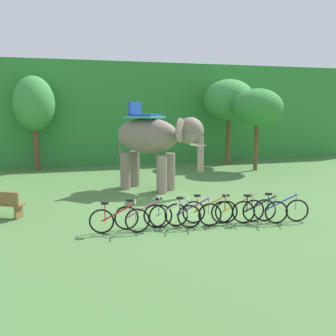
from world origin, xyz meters
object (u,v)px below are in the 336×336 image
(tree_far_left, at_px, (34,104))
(bike_white, at_px, (172,215))
(bike_purple, at_px, (193,214))
(bike_blue, at_px, (281,209))
(elephant, at_px, (154,139))
(wooden_bench, at_px, (0,203))
(tree_center_left, at_px, (229,101))
(bike_pink, at_px, (144,216))
(bike_yellow, at_px, (238,210))
(tree_right, at_px, (257,108))
(bike_red, at_px, (119,220))
(bike_black, at_px, (260,211))
(bike_orange, at_px, (210,211))

(tree_far_left, bearing_deg, bike_white, -69.07)
(bike_purple, height_order, bike_blue, same)
(elephant, distance_m, bike_purple, 5.46)
(elephant, relative_size, wooden_bench, 2.50)
(tree_center_left, xyz_separation_m, bike_white, (-6.80, -11.15, -3.61))
(bike_purple, xyz_separation_m, bike_blue, (2.79, -0.26, 0.00))
(bike_pink, height_order, bike_yellow, same)
(tree_far_left, distance_m, tree_right, 12.55)
(tree_right, relative_size, bike_red, 2.73)
(tree_center_left, distance_m, bike_black, 12.67)
(bike_pink, distance_m, bike_purple, 1.48)
(tree_center_left, distance_m, bike_purple, 13.25)
(bike_pink, xyz_separation_m, bike_blue, (4.25, -0.42, 0.00))
(bike_red, relative_size, bike_purple, 1.01)
(tree_far_left, distance_m, bike_white, 13.41)
(bike_pink, bearing_deg, elephant, 73.40)
(bike_red, xyz_separation_m, bike_orange, (2.79, 0.18, 0.00))
(bike_black, height_order, wooden_bench, bike_black)
(elephant, height_order, bike_purple, elephant)
(bike_white, bearing_deg, tree_far_left, 110.93)
(bike_red, relative_size, wooden_bench, 1.11)
(bike_red, xyz_separation_m, wooden_bench, (-3.48, 2.49, 0.09))
(tree_right, height_order, bike_white, tree_right)
(bike_orange, distance_m, bike_yellow, 0.87)
(bike_orange, bearing_deg, bike_pink, 179.63)
(bike_blue, xyz_separation_m, wooden_bench, (-8.47, 2.71, 0.09))
(bike_blue, bearing_deg, bike_black, -179.11)
(bike_orange, height_order, bike_yellow, same)
(bike_white, bearing_deg, bike_orange, 5.88)
(bike_pink, bearing_deg, tree_far_left, 107.65)
(bike_orange, bearing_deg, wooden_bench, 159.84)
(bike_pink, bearing_deg, wooden_bench, 151.47)
(bike_red, distance_m, bike_orange, 2.80)
(tree_center_left, distance_m, elephant, 8.78)
(bike_white, bearing_deg, wooden_bench, 154.24)
(tree_center_left, relative_size, tree_right, 1.15)
(bike_pink, bearing_deg, bike_blue, -5.60)
(bike_white, bearing_deg, elephant, 82.65)
(tree_right, height_order, bike_black, tree_right)
(bike_yellow, bearing_deg, tree_right, 58.64)
(tree_right, distance_m, bike_black, 10.67)
(tree_right, xyz_separation_m, bike_yellow, (-5.35, -8.78, -3.16))
(tree_right, distance_m, bike_orange, 11.07)
(tree_center_left, bearing_deg, bike_yellow, -112.83)
(bike_red, xyz_separation_m, bike_pink, (0.73, 0.20, 0.00))
(elephant, height_order, wooden_bench, elephant)
(bike_purple, bearing_deg, bike_black, -7.40)
(bike_purple, relative_size, wooden_bench, 1.10)
(bike_black, height_order, bike_blue, same)
(bike_purple, height_order, bike_yellow, same)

